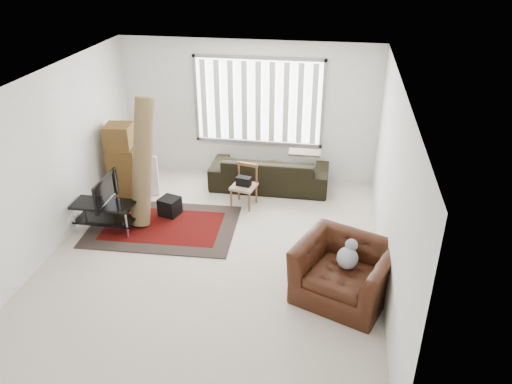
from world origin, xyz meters
The scene contains 11 objects.
room centered at (0.03, 0.51, 1.76)m, with size 6.00×6.02×2.71m.
persian_rug centered at (-1.06, 0.68, 0.01)m, with size 2.51×1.73×0.02m.
tv_stand centered at (-1.95, 0.44, 0.37)m, with size 1.01×0.46×0.51m.
tv centered at (-1.95, 0.44, 0.74)m, with size 0.82×0.11×0.47m, color black.
subwoofer centered at (-1.06, 1.08, 0.18)m, with size 0.32×0.32×0.32m, color black.
moving_boxes centered at (-2.12, 1.71, 0.64)m, with size 0.62×0.58×1.38m.
white_flatpack centered at (-1.80, 1.75, 0.38)m, with size 0.59×0.09×0.76m, color silver.
rolled_rug centered at (-1.39, 0.91, 1.07)m, with size 0.32×0.32×2.12m, color brown.
sofa centered at (0.50, 2.45, 0.43)m, with size 2.25×0.97×0.86m, color black.
side_chair centered at (0.16, 1.67, 0.43)m, with size 0.49×0.49×0.77m.
armchair centered at (1.96, -0.64, 0.46)m, with size 1.55×1.46×0.91m.
Camera 1 is at (1.69, -6.16, 4.42)m, focal length 35.00 mm.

